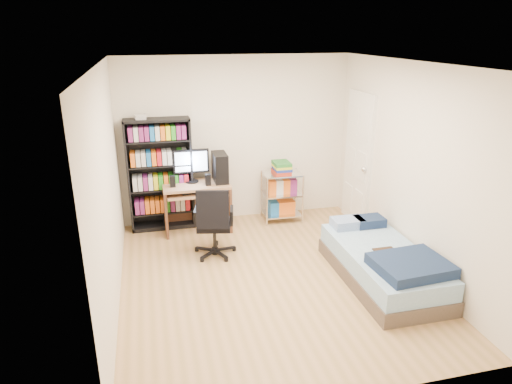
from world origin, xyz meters
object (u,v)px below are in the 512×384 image
object	(u,v)px
media_shelf	(160,173)
bed	(383,264)
computer_desk	(202,187)
office_chair	(214,234)

from	to	relation	value
media_shelf	bed	world-z (taller)	media_shelf
media_shelf	computer_desk	distance (m)	0.64
media_shelf	bed	distance (m)	3.37
media_shelf	office_chair	distance (m)	1.37
computer_desk	bed	size ratio (longest dim) A/B	0.67
office_chair	bed	bearing A→B (deg)	-19.16
media_shelf	computer_desk	world-z (taller)	media_shelf
office_chair	bed	size ratio (longest dim) A/B	0.53
media_shelf	computer_desk	size ratio (longest dim) A/B	1.42
office_chair	bed	xyz separation A→B (m)	(1.84, -1.12, -0.08)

